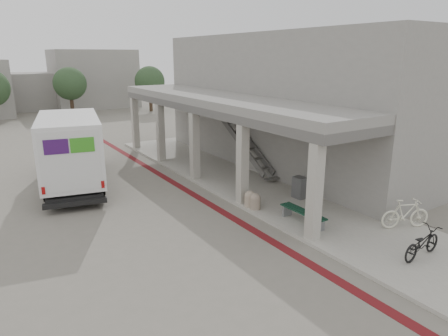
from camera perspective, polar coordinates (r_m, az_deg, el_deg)
ground at (r=15.07m, az=-2.92°, el=-7.37°), size 120.00×120.00×0.00m
bike_lane_stripe at (r=17.14m, az=-3.34°, el=-4.42°), size 0.35×40.00×0.01m
sidewalk at (r=17.23m, az=8.73°, el=-4.28°), size 4.40×28.00×0.12m
transit_building at (r=21.60m, az=6.91°, el=9.00°), size 7.60×17.00×7.00m
distant_backdrop at (r=48.22m, az=-28.30°, el=10.17°), size 28.00×10.00×6.50m
tree_mid at (r=43.06m, az=-21.15°, el=11.16°), size 3.20×3.20×4.80m
tree_right at (r=44.45m, az=-10.56°, el=12.05°), size 3.20×3.20×4.80m
fedex_truck at (r=19.92m, az=-21.05°, el=2.77°), size 3.91×8.19×3.36m
bench at (r=14.61m, az=11.21°, el=-6.53°), size 0.44×1.98×0.46m
bollard_near at (r=15.68m, az=4.46°, el=-4.72°), size 0.43×0.43×0.64m
bollard_far at (r=15.95m, az=3.71°, el=-4.36°), size 0.43×0.43×0.64m
utility_cabinet at (r=17.06m, az=10.75°, el=-2.75°), size 0.43×0.56×0.91m
bicycle_black at (r=13.37m, az=26.44°, el=-9.56°), size 1.78×0.70×0.92m
bicycle_cream at (r=15.24m, az=24.49°, el=-5.96°), size 1.80×1.17×1.06m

